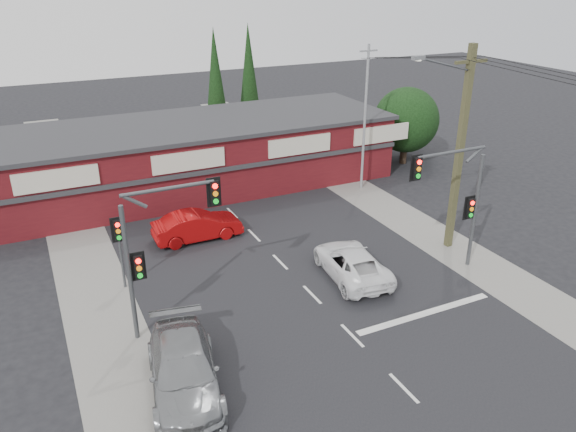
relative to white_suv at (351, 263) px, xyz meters
name	(u,v)px	position (x,y,z in m)	size (l,w,h in m)	color
ground	(333,316)	(-2.38, -2.48, -0.69)	(120.00, 120.00, 0.00)	black
road_strip	(281,263)	(-2.38, 2.52, -0.69)	(14.00, 70.00, 0.01)	black
verge_left	(99,305)	(-10.88, 2.52, -0.68)	(3.00, 70.00, 0.02)	gray
verge_right	(423,230)	(6.12, 2.52, -0.68)	(3.00, 70.00, 0.02)	gray
stop_line	(425,313)	(1.12, -3.98, -0.68)	(6.50, 0.35, 0.01)	silver
white_suv	(351,263)	(0.00, 0.00, 0.00)	(2.29, 4.97, 1.38)	white
silver_suv	(184,370)	(-9.05, -4.13, 0.11)	(2.24, 5.51, 1.60)	gray
red_sedan	(197,226)	(-5.18, 6.82, 0.07)	(1.60, 4.59, 1.51)	#99090A
lane_dashes	(331,314)	(-2.38, -2.34, -0.68)	(0.12, 37.90, 0.01)	silver
shop_building	(187,155)	(-3.38, 14.50, 1.44)	(27.30, 8.40, 4.22)	#490E13
tree_cluster	(404,122)	(12.31, 12.96, 2.21)	(5.90, 5.10, 5.50)	#2D2116
conifer_near	(216,79)	(1.12, 21.52, 4.79)	(1.80, 1.80, 9.25)	#2D2116
conifer_far	(249,72)	(4.62, 23.52, 4.79)	(1.80, 1.80, 9.25)	#2D2116
traffic_mast_left	(156,240)	(-8.81, -0.48, 3.24)	(3.77, 0.27, 5.97)	#47494C
traffic_mast_right	(459,191)	(4.48, -1.48, 3.26)	(3.96, 0.27, 5.97)	#47494C
pedestal_signal	(119,238)	(-9.58, 3.52, 1.72)	(0.55, 0.27, 3.38)	#47494C
utility_pole	(459,144)	(5.98, 0.50, 4.71)	(4.38, 0.59, 10.00)	#494729
steel_pole	(365,116)	(6.62, 9.52, 4.01)	(1.20, 0.16, 9.00)	gray
power_lines	(575,86)	(6.09, -4.95, 8.35)	(2.01, 29.00, 1.22)	black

